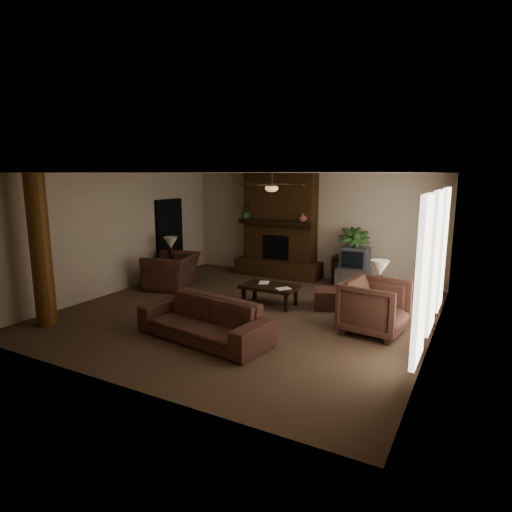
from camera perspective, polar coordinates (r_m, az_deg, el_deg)
The scene contains 23 objects.
room_shell at distance 8.52m, azimuth -1.28°, elevation 1.53°, with size 7.00×7.00×7.00m.
fireplace at distance 11.75m, azimuth 3.12°, elevation 2.91°, with size 2.40×0.70×2.80m.
windows at distance 7.67m, azimuth 22.53°, elevation -0.74°, with size 0.08×3.65×2.35m.
log_column at distance 8.75m, azimuth -26.66°, elevation 0.61°, with size 0.36×0.36×2.80m, color brown.
doorway at distance 11.99m, azimuth -11.37°, elevation 2.36°, with size 0.10×1.00×2.10m, color black.
ceiling_fan at distance 8.49m, azimuth 2.08°, elevation 9.16°, with size 1.35×1.35×0.37m.
sofa at distance 7.38m, azimuth -6.94°, elevation -7.53°, with size 2.38×0.69×0.93m, color #4B2B20.
armchair_left at distance 10.81m, azimuth -11.10°, elevation -1.22°, with size 1.27×0.82×1.11m, color #4B2B20.
armchair_right at distance 7.87m, azimuth 15.48°, elevation -6.21°, with size 1.02×0.96×1.05m, color #4B2B20.
coffee_table at distance 9.23m, azimuth 1.83°, elevation -4.27°, with size 1.20×0.70×0.43m.
ottoman at distance 9.19m, azimuth 9.65°, elevation -5.60°, with size 0.60×0.60×0.40m, color #4B2B20.
tv_stand at distance 10.88m, azimuth 12.79°, elevation -2.85°, with size 0.85×0.50×0.50m, color #B2B2B5.
tv at distance 10.73m, azimuth 13.01°, elevation -0.26°, with size 0.66×0.55×0.52m.
floor_vase at distance 11.20m, azimuth 10.82°, elevation -1.43°, with size 0.34×0.34×0.77m.
floor_plant at distance 11.10m, azimuth 12.65°, elevation -1.74°, with size 0.81×1.45×0.81m, color #2D5321.
side_table_left at distance 11.30m, azimuth -10.77°, elevation -2.13°, with size 0.50×0.50×0.55m, color black.
lamp_left at distance 11.16m, azimuth -11.22°, elevation 1.49°, with size 0.37×0.37×0.65m.
side_table_right at distance 8.50m, azimuth 15.92°, elevation -6.73°, with size 0.50×0.50×0.55m, color black.
lamp_right at distance 8.34m, azimuth 16.07°, elevation -1.89°, with size 0.39×0.39×0.65m.
mantel_plant at distance 11.89m, azimuth -1.27°, elevation 5.78°, with size 0.38×0.42×0.33m, color #2D5321.
mantel_vase at distance 11.15m, azimuth 6.22°, elevation 5.09°, with size 0.22×0.23×0.22m, color brown.
book_a at distance 9.35m, azimuth 0.40°, elevation -2.78°, with size 0.22×0.03×0.29m, color #999999.
book_b at distance 8.98m, azimuth 3.36°, elevation -3.38°, with size 0.21×0.02×0.29m, color #999999.
Camera 1 is at (4.16, -7.30, 2.79)m, focal length 30.17 mm.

